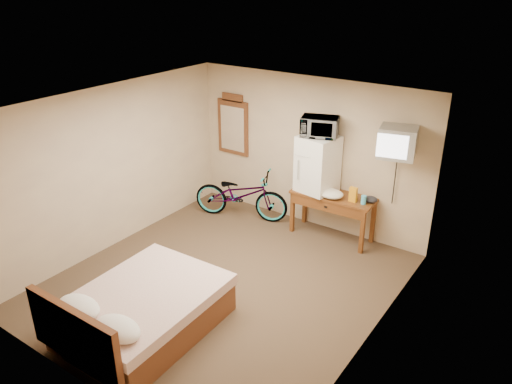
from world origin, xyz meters
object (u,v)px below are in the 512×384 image
Objects in this scene: mini_fridge at (318,164)px; bicycle at (241,194)px; crt_television at (398,142)px; blue_cup at (364,200)px; microwave at (320,127)px; bed at (140,312)px; desk at (332,202)px; wall_mirror at (233,125)px.

bicycle is (-1.31, -0.27, -0.76)m from mini_fridge.
crt_television is at bearing -0.82° from mini_fridge.
blue_cup is (0.83, -0.06, -0.38)m from mini_fridge.
microwave is at bearing 56.23° from mini_fridge.
microwave is (0.00, 0.00, 0.60)m from mini_fridge.
bed is at bearing -111.37° from blue_cup.
desk is 2.43× the size of microwave.
desk is 1.49m from crt_television.
microwave is at bearing 81.98° from bed.
crt_television is at bearing 1.26° from desk.
desk is 1.49× the size of mini_fridge.
blue_cup is 0.21× the size of crt_television.
microwave is 0.33× the size of bicycle.
crt_television is 2.89m from bicycle.
mini_fridge is at bearing -142.59° from microwave.
wall_mirror is at bearing 173.79° from blue_cup.
blue_cup is at bearing -6.21° from wall_mirror.
bed is at bearing -69.65° from wall_mirror.
microwave reaches higher than bed.
wall_mirror is 0.56× the size of bed.
mini_fridge is 0.82× the size of wall_mirror.
bed is (1.36, -3.66, -1.17)m from wall_mirror.
bed is (-1.32, -3.36, -0.52)m from blue_cup.
bicycle is 3.26m from bed.
bicycle is (-2.54, -0.25, -1.36)m from crt_television.
bicycle is at bearing -174.28° from blue_cup.
mini_fridge is 1.54m from bicycle.
microwave is at bearing -96.46° from bicycle.
mini_fridge is 0.54× the size of bicycle.
bed reaches higher than blue_cup.
bed is at bearing -116.76° from crt_television.
crt_television is (1.23, -0.02, -0.01)m from microwave.
wall_mirror reaches higher than desk.
bicycle is (-1.31, -0.27, -1.37)m from microwave.
bicycle is at bearing -43.61° from wall_mirror.
blue_cup is at bearing -102.48° from bicycle.
bed is (-0.79, -3.38, -0.33)m from desk.
wall_mirror is (-2.67, 0.29, 0.65)m from blue_cup.
microwave is 0.87× the size of crt_television.
mini_fridge is 1.63× the size of microwave.
desk is at bearing -99.97° from bicycle.
mini_fridge is at bearing 176.10° from blue_cup.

